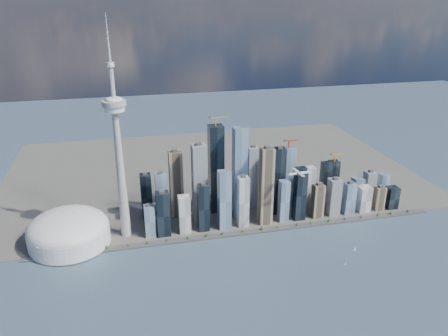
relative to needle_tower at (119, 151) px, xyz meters
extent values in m
plane|color=#2F4352|center=(300.00, -310.00, -235.84)|extent=(4000.00, 4000.00, 0.00)
cube|color=#383838|center=(300.00, -60.00, -233.84)|extent=(1100.00, 22.00, 4.00)
cube|color=#4C4C47|center=(300.00, 390.00, -234.34)|extent=(1400.00, 900.00, 3.00)
cylinder|color=#3F2D1E|center=(-176.67, -60.00, -230.64)|extent=(1.00, 1.00, 2.40)
cone|color=#1C4719|center=(-176.67, -60.00, -227.04)|extent=(7.20, 7.20, 8.00)
cylinder|color=#3F2D1E|center=(-90.00, -60.00, -230.64)|extent=(1.00, 1.00, 2.40)
cone|color=#1C4719|center=(-90.00, -60.00, -227.04)|extent=(7.20, 7.20, 8.00)
cylinder|color=#3F2D1E|center=(-3.33, -60.00, -230.64)|extent=(1.00, 1.00, 2.40)
cone|color=#1C4719|center=(-3.33, -60.00, -227.04)|extent=(7.20, 7.20, 8.00)
cylinder|color=#3F2D1E|center=(83.33, -60.00, -230.64)|extent=(1.00, 1.00, 2.40)
cone|color=#1C4719|center=(83.33, -60.00, -227.04)|extent=(7.20, 7.20, 8.00)
cylinder|color=#3F2D1E|center=(170.00, -60.00, -230.64)|extent=(1.00, 1.00, 2.40)
cone|color=#1C4719|center=(170.00, -60.00, -227.04)|extent=(7.20, 7.20, 8.00)
cylinder|color=#3F2D1E|center=(256.67, -60.00, -230.64)|extent=(1.00, 1.00, 2.40)
cone|color=#1C4719|center=(256.67, -60.00, -227.04)|extent=(7.20, 7.20, 8.00)
cylinder|color=#3F2D1E|center=(343.33, -60.00, -230.64)|extent=(1.00, 1.00, 2.40)
cone|color=#1C4719|center=(343.33, -60.00, -227.04)|extent=(7.20, 7.20, 8.00)
cylinder|color=#3F2D1E|center=(430.00, -60.00, -230.64)|extent=(1.00, 1.00, 2.40)
cone|color=#1C4719|center=(430.00, -60.00, -227.04)|extent=(7.20, 7.20, 8.00)
cylinder|color=#3F2D1E|center=(516.67, -60.00, -230.64)|extent=(1.00, 1.00, 2.40)
cone|color=#1C4719|center=(516.67, -60.00, -227.04)|extent=(7.20, 7.20, 8.00)
cylinder|color=#3F2D1E|center=(603.33, -60.00, -230.64)|extent=(1.00, 1.00, 2.40)
cone|color=#1C4719|center=(603.33, -60.00, -227.04)|extent=(7.20, 7.20, 8.00)
cylinder|color=#3F2D1E|center=(690.00, -60.00, -230.64)|extent=(1.00, 1.00, 2.40)
cone|color=#1C4719|center=(690.00, -60.00, -227.04)|extent=(7.20, 7.20, 8.00)
cylinder|color=#3F2D1E|center=(776.67, -60.00, -230.64)|extent=(1.00, 1.00, 2.40)
cone|color=#1C4719|center=(776.67, -60.00, -227.04)|extent=(7.20, 7.20, 8.00)
cube|color=black|center=(100.00, -20.00, -173.06)|extent=(34.00, 34.00, 119.56)
cube|color=#748FAF|center=(100.00, 30.00, -156.76)|extent=(30.00, 30.00, 152.17)
cube|color=silver|center=(150.00, -20.00, -181.21)|extent=(30.00, 30.00, 103.26)
cube|color=#9D846C|center=(150.00, 85.00, -137.73)|extent=(36.00, 36.00, 190.21)
cube|color=slate|center=(205.00, 30.00, -121.43)|extent=(38.00, 38.00, 222.82)
cube|color=black|center=(205.00, -20.00, -167.62)|extent=(28.00, 28.00, 130.43)
cube|color=#748FAF|center=(260.00, -20.00, -151.32)|extent=(32.00, 32.00, 163.04)
cube|color=black|center=(260.00, 85.00, -105.13)|extent=(40.00, 40.00, 255.42)
cube|color=#748FAF|center=(315.00, 30.00, -102.41)|extent=(36.00, 36.00, 260.86)
cube|color=silver|center=(315.00, -20.00, -162.19)|extent=(28.00, 28.00, 141.30)
cube|color=#9D846C|center=(370.00, -20.00, -124.15)|extent=(34.00, 34.00, 217.38)
cube|color=slate|center=(370.00, 85.00, -140.45)|extent=(30.00, 30.00, 184.77)
cube|color=black|center=(425.00, 30.00, -135.02)|extent=(32.00, 32.00, 195.64)
cube|color=#748FAF|center=(425.00, -20.00, -173.06)|extent=(26.00, 26.00, 119.56)
cube|color=black|center=(475.00, -20.00, -156.76)|extent=(30.00, 30.00, 152.17)
cube|color=#748FAF|center=(475.00, 85.00, -145.89)|extent=(34.00, 34.00, 173.90)
cube|color=silver|center=(525.00, 30.00, -167.62)|extent=(28.00, 28.00, 130.43)
cube|color=#9D846C|center=(525.00, -20.00, -183.93)|extent=(30.00, 30.00, 97.82)
cube|color=slate|center=(575.00, -20.00, -178.49)|extent=(32.00, 32.00, 108.69)
cube|color=black|center=(575.00, 30.00, -162.19)|extent=(26.00, 26.00, 141.30)
cube|color=#748FAF|center=(625.00, -20.00, -186.65)|extent=(30.00, 30.00, 92.39)
cube|color=black|center=(625.00, 85.00, -173.06)|extent=(28.00, 28.00, 119.56)
cube|color=#748FAF|center=(675.00, 30.00, -192.08)|extent=(30.00, 30.00, 81.52)
cube|color=silver|center=(675.00, -20.00, -194.80)|extent=(34.00, 34.00, 76.08)
cube|color=#9D846C|center=(720.00, -20.00, -197.51)|extent=(28.00, 28.00, 70.65)
cube|color=slate|center=(720.00, 30.00, -183.93)|extent=(30.00, 30.00, 97.82)
cube|color=black|center=(765.00, -20.00, -200.23)|extent=(32.00, 32.00, 65.21)
cube|color=#748FAF|center=(765.00, 30.00, -189.36)|extent=(26.00, 26.00, 86.95)
cube|color=black|center=(60.00, 85.00, -167.62)|extent=(30.00, 30.00, 130.43)
cube|color=#748FAF|center=(60.00, -20.00, -189.36)|extent=(26.00, 26.00, 86.95)
cube|color=gold|center=(260.00, 85.00, 33.58)|extent=(3.00, 3.00, 22.00)
cube|color=gold|center=(268.25, 85.00, 44.58)|extent=(55.00, 2.20, 2.20)
cube|color=#383838|center=(243.50, 85.00, 46.58)|extent=(6.00, 4.00, 4.00)
cube|color=#AF1F19|center=(475.00, 85.00, -47.93)|extent=(3.00, 3.00, 22.00)
cube|color=#AF1F19|center=(482.20, 85.00, -36.93)|extent=(48.00, 2.20, 2.20)
cube|color=#383838|center=(460.60, 85.00, -34.93)|extent=(6.00, 4.00, 4.00)
cube|color=gold|center=(625.00, 85.00, -102.28)|extent=(3.00, 3.00, 22.00)
cube|color=gold|center=(631.75, 85.00, -91.28)|extent=(45.00, 2.20, 2.20)
cube|color=#383838|center=(611.50, 85.00, -89.28)|extent=(6.00, 4.00, 4.00)
cone|color=#9A9A95|center=(0.00, 0.00, -62.84)|extent=(26.00, 26.00, 340.00)
cylinder|color=silver|center=(0.00, 0.00, 107.16)|extent=(48.00, 48.00, 14.00)
cylinder|color=#9A9A95|center=(0.00, 0.00, 119.16)|extent=(56.00, 56.00, 12.00)
ellipsoid|color=silver|center=(0.00, 0.00, 127.16)|extent=(40.00, 40.00, 14.00)
cylinder|color=#9A9A95|center=(0.00, 0.00, 167.16)|extent=(11.00, 11.00, 80.00)
cylinder|color=silver|center=(0.00, 0.00, 207.16)|extent=(18.00, 18.00, 10.00)
cone|color=silver|center=(0.00, 0.00, 265.16)|extent=(7.00, 7.00, 105.00)
cylinder|color=silver|center=(-140.00, -10.00, -210.84)|extent=(200.00, 200.00, 44.00)
ellipsoid|color=silver|center=(-140.00, -10.00, -188.84)|extent=(200.00, 200.00, 84.00)
cylinder|color=silver|center=(433.99, -92.40, -62.47)|extent=(54.59, 11.07, 6.67)
cone|color=silver|center=(405.92, -94.70, -62.47)|extent=(7.82, 7.25, 6.67)
cone|color=silver|center=(463.09, -90.02, -62.47)|extent=(10.94, 7.50, 6.67)
cube|color=silver|center=(431.91, -92.57, -58.93)|extent=(13.07, 58.88, 1.04)
cylinder|color=silver|center=(432.84, -104.00, -60.59)|extent=(11.74, 4.68, 3.75)
cylinder|color=silver|center=(430.97, -81.14, -60.59)|extent=(11.74, 4.68, 3.75)
cylinder|color=#3F3F3F|center=(426.61, -104.51, -60.59)|extent=(0.99, 8.34, 8.34)
cylinder|color=#3F3F3F|center=(424.74, -81.65, -60.59)|extent=(0.99, 8.34, 8.34)
cube|color=silver|center=(459.97, -90.28, -55.80)|extent=(5.89, 1.31, 11.47)
cube|color=silver|center=(459.97, -90.28, -49.96)|extent=(6.10, 19.08, 0.73)
cube|color=silver|center=(495.08, -254.07, -235.43)|extent=(6.22, 2.46, 0.81)
cylinder|color=#999999|center=(495.08, -254.07, -230.79)|extent=(0.24, 0.24, 9.09)
cube|color=silver|center=(548.82, -201.84, -235.39)|extent=(6.86, 2.70, 0.89)
cylinder|color=#999999|center=(548.82, -201.84, -230.27)|extent=(0.27, 0.27, 10.03)
camera|label=1|loc=(20.46, -1029.29, 358.29)|focal=35.00mm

